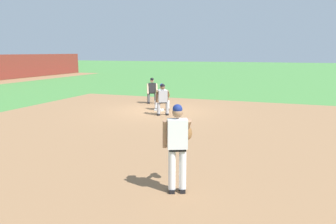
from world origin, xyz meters
name	(u,v)px	position (x,y,z in m)	size (l,w,h in m)	color
ground_plane	(159,111)	(0.00, 0.00, 0.00)	(160.00, 160.00, 0.00)	#47843D
infield_dirt_patch	(164,135)	(-4.36, -1.95, 0.00)	(18.00, 18.00, 0.01)	#936B47
first_base_bag	(159,110)	(0.00, 0.00, 0.04)	(0.38, 0.38, 0.09)	white
baseball	(169,128)	(-3.39, -1.77, 0.04)	(0.07, 0.07, 0.07)	white
pitcher	(178,143)	(-8.68, -3.90, 1.06)	(0.82, 0.59, 1.86)	black
first_baseman	(162,96)	(0.22, -0.10, 0.73)	(0.84, 0.97, 1.34)	black
baserunner	(163,98)	(-0.99, -0.59, 0.79)	(0.62, 0.68, 1.46)	black
umpire	(152,90)	(2.05, 1.24, 0.79)	(0.60, 0.67, 1.46)	black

